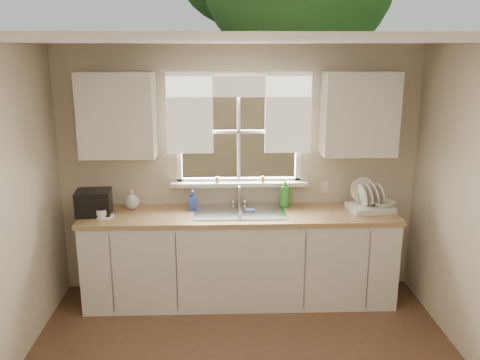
{
  "coord_description": "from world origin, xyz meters",
  "views": [
    {
      "loc": [
        -0.16,
        -2.99,
        2.47
      ],
      "look_at": [
        0.0,
        1.65,
        1.25
      ],
      "focal_mm": 38.0,
      "sensor_mm": 36.0,
      "label": 1
    }
  ],
  "objects_px": {
    "dish_rack": "(370,203)",
    "black_appliance": "(94,202)",
    "soap_bottle_a": "(285,192)",
    "cup": "(102,214)"
  },
  "relations": [
    {
      "from": "dish_rack",
      "to": "soap_bottle_a",
      "type": "xyz_separation_m",
      "value": [
        -0.82,
        0.15,
        0.07
      ]
    },
    {
      "from": "dish_rack",
      "to": "black_appliance",
      "type": "height_order",
      "value": "dish_rack"
    },
    {
      "from": "soap_bottle_a",
      "to": "cup",
      "type": "xyz_separation_m",
      "value": [
        -1.76,
        -0.29,
        -0.11
      ]
    },
    {
      "from": "cup",
      "to": "black_appliance",
      "type": "xyz_separation_m",
      "value": [
        -0.1,
        0.11,
        0.08
      ]
    },
    {
      "from": "dish_rack",
      "to": "black_appliance",
      "type": "bearing_deg",
      "value": -179.3
    },
    {
      "from": "soap_bottle_a",
      "to": "cup",
      "type": "bearing_deg",
      "value": -173.41
    },
    {
      "from": "black_appliance",
      "to": "soap_bottle_a",
      "type": "bearing_deg",
      "value": 0.22
    },
    {
      "from": "soap_bottle_a",
      "to": "cup",
      "type": "relative_size",
      "value": 2.83
    },
    {
      "from": "dish_rack",
      "to": "black_appliance",
      "type": "xyz_separation_m",
      "value": [
        -2.68,
        -0.03,
        0.04
      ]
    },
    {
      "from": "dish_rack",
      "to": "cup",
      "type": "relative_size",
      "value": 4.28
    }
  ]
}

